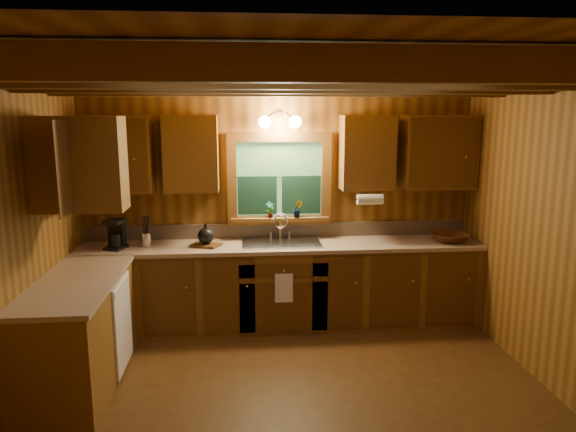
# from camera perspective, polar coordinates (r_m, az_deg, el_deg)

# --- Properties ---
(room) EXTENTS (4.20, 4.20, 4.20)m
(room) POSITION_cam_1_polar(r_m,az_deg,el_deg) (4.00, 1.01, -2.88)
(room) COLOR #4A2E12
(room) RESTS_ON ground
(ceiling_beams) EXTENTS (4.20, 2.54, 0.18)m
(ceiling_beams) POSITION_cam_1_polar(r_m,az_deg,el_deg) (3.89, 1.07, 14.39)
(ceiling_beams) COLOR brown
(ceiling_beams) RESTS_ON room
(base_cabinets) EXTENTS (4.20, 2.22, 0.86)m
(base_cabinets) POSITION_cam_1_polar(r_m,az_deg,el_deg) (5.46, -5.68, -8.63)
(base_cabinets) COLOR brown
(base_cabinets) RESTS_ON ground
(countertop) EXTENTS (4.20, 2.24, 0.04)m
(countertop) POSITION_cam_1_polar(r_m,az_deg,el_deg) (5.33, -5.62, -4.04)
(countertop) COLOR tan
(countertop) RESTS_ON base_cabinets
(backsplash) EXTENTS (4.20, 0.02, 0.16)m
(backsplash) POSITION_cam_1_polar(r_m,az_deg,el_deg) (5.90, -0.93, -1.52)
(backsplash) COLOR tan
(backsplash) RESTS_ON room
(dishwasher_panel) EXTENTS (0.02, 0.60, 0.80)m
(dishwasher_panel) POSITION_cam_1_polar(r_m,az_deg,el_deg) (5.01, -17.19, -10.94)
(dishwasher_panel) COLOR white
(dishwasher_panel) RESTS_ON base_cabinets
(upper_cabinets) EXTENTS (4.19, 1.77, 0.78)m
(upper_cabinets) POSITION_cam_1_polar(r_m,az_deg,el_deg) (5.30, -6.72, 6.39)
(upper_cabinets) COLOR brown
(upper_cabinets) RESTS_ON room
(window) EXTENTS (1.12, 0.08, 1.00)m
(window) POSITION_cam_1_polar(r_m,az_deg,el_deg) (5.79, -0.93, 3.75)
(window) COLOR brown
(window) RESTS_ON room
(window_sill) EXTENTS (1.06, 0.14, 0.04)m
(window_sill) POSITION_cam_1_polar(r_m,az_deg,el_deg) (5.81, -0.88, -0.31)
(window_sill) COLOR brown
(window_sill) RESTS_ON room
(wall_sconce) EXTENTS (0.45, 0.21, 0.17)m
(wall_sconce) POSITION_cam_1_polar(r_m,az_deg,el_deg) (5.62, -0.86, 10.03)
(wall_sconce) COLOR black
(wall_sconce) RESTS_ON room
(paper_towel_roll) EXTENTS (0.27, 0.11, 0.11)m
(paper_towel_roll) POSITION_cam_1_polar(r_m,az_deg,el_deg) (5.62, 8.72, 1.77)
(paper_towel_roll) COLOR white
(paper_towel_roll) RESTS_ON upper_cabinets
(dish_towel) EXTENTS (0.18, 0.01, 0.30)m
(dish_towel) POSITION_cam_1_polar(r_m,az_deg,el_deg) (5.43, -0.44, -7.69)
(dish_towel) COLOR white
(dish_towel) RESTS_ON base_cabinets
(sink) EXTENTS (0.82, 0.48, 0.43)m
(sink) POSITION_cam_1_polar(r_m,az_deg,el_deg) (5.66, -0.72, -3.37)
(sink) COLOR silver
(sink) RESTS_ON countertop
(coffee_maker) EXTENTS (0.17, 0.22, 0.30)m
(coffee_maker) POSITION_cam_1_polar(r_m,az_deg,el_deg) (5.69, -17.85, -1.83)
(coffee_maker) COLOR black
(coffee_maker) RESTS_ON countertop
(utensil_crock) EXTENTS (0.11, 0.11, 0.32)m
(utensil_crock) POSITION_cam_1_polar(r_m,az_deg,el_deg) (5.72, -14.93, -2.34)
(utensil_crock) COLOR silver
(utensil_crock) RESTS_ON countertop
(cutting_board) EXTENTS (0.34, 0.30, 0.03)m
(cutting_board) POSITION_cam_1_polar(r_m,az_deg,el_deg) (5.59, -8.73, -3.07)
(cutting_board) COLOR #4F2F10
(cutting_board) RESTS_ON countertop
(teakettle) EXTENTS (0.17, 0.17, 0.21)m
(teakettle) POSITION_cam_1_polar(r_m,az_deg,el_deg) (5.57, -8.76, -2.10)
(teakettle) COLOR black
(teakettle) RESTS_ON cutting_board
(wicker_basket) EXTENTS (0.40, 0.40, 0.10)m
(wicker_basket) POSITION_cam_1_polar(r_m,az_deg,el_deg) (5.96, 16.82, -2.20)
(wicker_basket) COLOR #48230C
(wicker_basket) RESTS_ON countertop
(potted_plant_left) EXTENTS (0.11, 0.10, 0.18)m
(potted_plant_left) POSITION_cam_1_polar(r_m,az_deg,el_deg) (5.75, -1.93, 0.67)
(potted_plant_left) COLOR #4F2F10
(potted_plant_left) RESTS_ON window_sill
(potted_plant_right) EXTENTS (0.11, 0.09, 0.19)m
(potted_plant_right) POSITION_cam_1_polar(r_m,az_deg,el_deg) (5.77, 1.05, 0.78)
(potted_plant_right) COLOR #4F2F10
(potted_plant_right) RESTS_ON window_sill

